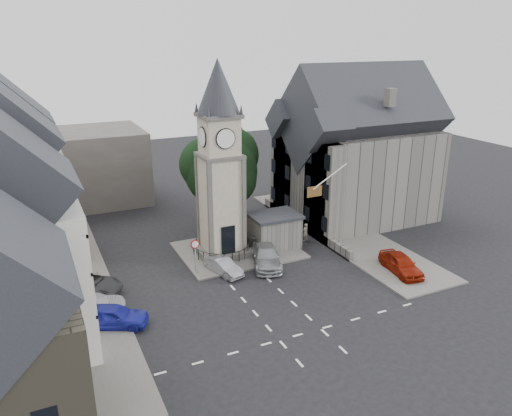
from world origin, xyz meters
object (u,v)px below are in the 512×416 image
stone_shelter (274,231)px  pedestrian (305,232)px  clock_tower (220,162)px  car_east_red (401,264)px  car_west_blue (113,316)px

stone_shelter → pedestrian: stone_shelter is taller
stone_shelter → clock_tower: bearing=174.2°
stone_shelter → car_east_red: (6.70, -8.86, -0.77)m
stone_shelter → car_east_red: 11.13m
pedestrian → car_west_blue: bearing=9.2°
stone_shelter → pedestrian: size_ratio=2.57×
clock_tower → car_east_red: 16.54m
stone_shelter → pedestrian: 3.28m
car_east_red → stone_shelter: bearing=135.8°
clock_tower → stone_shelter: (4.80, -0.49, -6.57)m
car_west_blue → pedestrian: pedestrian is taller
clock_tower → pedestrian: size_ratio=9.70×
clock_tower → car_east_red: size_ratio=3.55×
clock_tower → stone_shelter: 8.15m
clock_tower → pedestrian: clock_tower is taller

